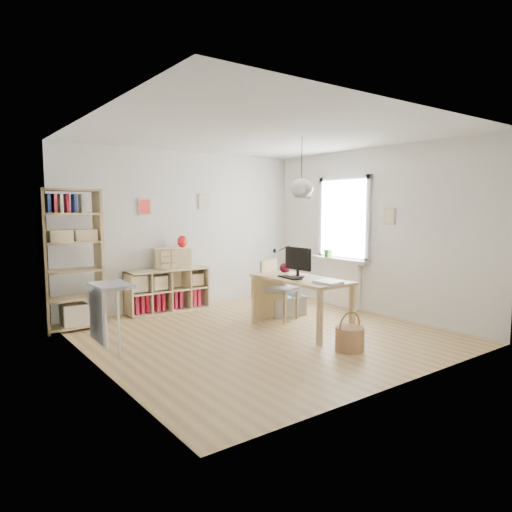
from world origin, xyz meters
TOP-DOWN VIEW (x-y plane):
  - ground at (0.00, 0.00)m, footprint 4.50×4.50m
  - room_shell at (0.55, -0.15)m, footprint 4.50×4.50m
  - window_unit at (2.23, 0.60)m, footprint 0.07×1.16m
  - radiator at (2.19, 0.60)m, footprint 0.10×0.80m
  - windowsill at (2.14, 0.60)m, footprint 0.22×1.20m
  - desk at (0.55, -0.15)m, footprint 0.70×1.50m
  - cube_shelf at (-0.47, 2.08)m, footprint 1.40×0.38m
  - tall_bookshelf at (-2.04, 1.80)m, footprint 0.80×0.38m
  - side_table at (-2.04, 0.35)m, footprint 0.40×0.55m
  - chair at (0.68, 0.55)m, footprint 0.58×0.58m
  - wicker_basket at (0.41, -1.21)m, footprint 0.35×0.35m
  - storage_chest at (0.97, 0.76)m, footprint 0.69×0.75m
  - monitor at (0.56, -0.08)m, footprint 0.20×0.49m
  - keyboard at (0.41, -0.08)m, footprint 0.20×0.42m
  - task_lamp at (0.64, 0.40)m, footprint 0.36×0.13m
  - yarn_ball at (0.70, 0.39)m, footprint 0.15×0.15m
  - paper_tray at (0.51, -0.73)m, footprint 0.27×0.34m
  - drawer_chest at (-0.37, 2.04)m, footprint 0.65×0.41m
  - red_vase at (-0.17, 2.04)m, footprint 0.17×0.17m
  - potted_plant at (2.12, 0.86)m, footprint 0.35×0.32m

SIDE VIEW (x-z plane):
  - ground at x=0.00m, z-range 0.00..0.00m
  - wicker_basket at x=0.41m, z-range -0.09..0.40m
  - storage_chest at x=0.97m, z-range -0.11..0.53m
  - cube_shelf at x=-0.47m, z-range -0.06..0.66m
  - radiator at x=2.19m, z-range 0.00..0.80m
  - chair at x=0.68m, z-range 0.06..0.99m
  - desk at x=0.55m, z-range 0.28..1.03m
  - side_table at x=-2.04m, z-range 0.24..1.09m
  - keyboard at x=0.41m, z-range 0.75..0.77m
  - paper_tray at x=0.51m, z-range 0.75..0.78m
  - yarn_ball at x=0.70m, z-range 0.75..0.90m
  - windowsill at x=2.14m, z-range 0.80..0.86m
  - drawer_chest at x=-0.37m, z-range 0.72..1.06m
  - monitor at x=0.56m, z-range 0.78..1.20m
  - task_lamp at x=0.64m, z-range 0.82..1.20m
  - potted_plant at x=2.12m, z-range 0.86..1.17m
  - tall_bookshelf at x=-2.04m, z-range 0.09..2.09m
  - red_vase at x=-0.17m, z-range 1.06..1.27m
  - window_unit at x=2.23m, z-range 0.82..2.28m
  - room_shell at x=0.55m, z-range -0.25..4.25m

